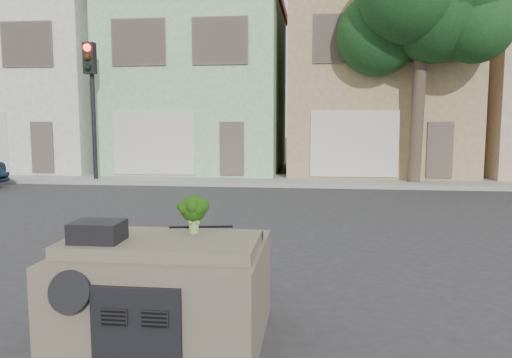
# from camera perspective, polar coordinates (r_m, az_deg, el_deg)

# --- Properties ---
(ground_plane) EXTENTS (120.00, 120.00, 0.00)m
(ground_plane) POSITION_cam_1_polar(r_m,az_deg,el_deg) (8.37, -4.03, -9.23)
(ground_plane) COLOR #303033
(ground_plane) RESTS_ON ground
(sidewalk) EXTENTS (40.00, 3.00, 0.15)m
(sidewalk) POSITION_cam_1_polar(r_m,az_deg,el_deg) (18.60, 1.96, -0.15)
(sidewalk) COLOR gray
(sidewalk) RESTS_ON ground
(townhouse_white) EXTENTS (7.20, 8.20, 7.55)m
(townhouse_white) POSITION_cam_1_polar(r_m,az_deg,el_deg) (25.70, -22.82, 9.50)
(townhouse_white) COLOR silver
(townhouse_white) RESTS_ON ground
(townhouse_mint) EXTENTS (7.20, 8.20, 7.55)m
(townhouse_mint) POSITION_cam_1_polar(r_m,az_deg,el_deg) (23.00, -6.03, 10.36)
(townhouse_mint) COLOR #9BCC99
(townhouse_mint) RESTS_ON ground
(townhouse_tan) EXTENTS (7.20, 8.20, 7.55)m
(townhouse_tan) POSITION_cam_1_polar(r_m,az_deg,el_deg) (22.59, 13.19, 10.29)
(townhouse_tan) COLOR tan
(townhouse_tan) RESTS_ON ground
(traffic_signal) EXTENTS (0.40, 0.40, 5.10)m
(traffic_signal) POSITION_cam_1_polar(r_m,az_deg,el_deg) (19.16, -18.20, 7.14)
(traffic_signal) COLOR black
(traffic_signal) RESTS_ON ground
(tree_near) EXTENTS (4.40, 4.00, 8.50)m
(tree_near) POSITION_cam_1_polar(r_m,az_deg,el_deg) (18.15, 18.16, 12.57)
(tree_near) COLOR #163D18
(tree_near) RESTS_ON ground
(car_dashboard) EXTENTS (2.00, 1.80, 1.12)m
(car_dashboard) POSITION_cam_1_polar(r_m,az_deg,el_deg) (5.41, -10.10, -12.09)
(car_dashboard) COLOR #665D4B
(car_dashboard) RESTS_ON ground
(instrument_hump) EXTENTS (0.48, 0.38, 0.20)m
(instrument_hump) POSITION_cam_1_polar(r_m,az_deg,el_deg) (5.12, -17.64, -5.73)
(instrument_hump) COLOR black
(instrument_hump) RESTS_ON car_dashboard
(wiper_arm) EXTENTS (0.69, 0.15, 0.02)m
(wiper_arm) POSITION_cam_1_polar(r_m,az_deg,el_deg) (5.55, -6.30, -5.45)
(wiper_arm) COLOR black
(wiper_arm) RESTS_ON car_dashboard
(broccoli) EXTENTS (0.42, 0.42, 0.41)m
(broccoli) POSITION_cam_1_polar(r_m,az_deg,el_deg) (5.27, -7.14, -3.97)
(broccoli) COLOR #143409
(broccoli) RESTS_ON car_dashboard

